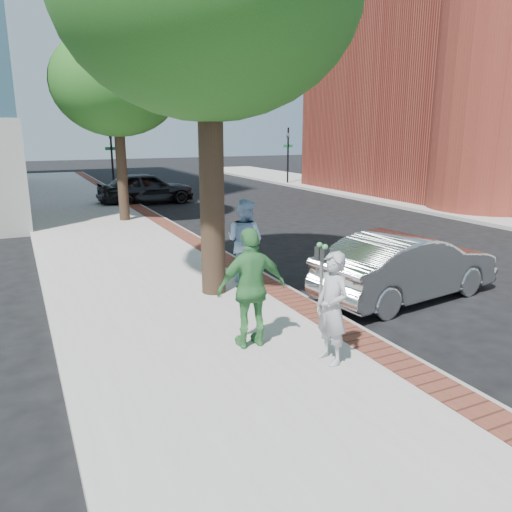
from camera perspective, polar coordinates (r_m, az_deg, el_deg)
ground at (r=9.68m, az=2.64°, el=-7.61°), size 120.00×120.00×0.00m
sidewalk at (r=16.52m, az=-15.38°, el=1.35°), size 5.00×60.00×0.15m
brick_strip at (r=17.02m, az=-8.11°, el=2.35°), size 0.60×60.00×0.01m
curb at (r=17.14m, az=-6.99°, el=2.20°), size 0.10×60.00×0.15m
sidewalk_far at (r=24.87m, az=23.88°, el=4.80°), size 5.00×60.00×0.15m
church at (r=33.09m, az=25.88°, el=19.15°), size 19.00×16.00×20.40m
signal_near at (r=30.38m, az=-16.16°, el=11.06°), size 0.70×0.15×3.80m
signal_far at (r=34.32m, az=3.67°, el=11.86°), size 0.70×0.15×3.80m
tree_far at (r=20.34m, az=-15.69°, el=18.46°), size 4.80×4.80×7.14m
parking_meter at (r=9.13m, az=7.51°, el=-1.10°), size 0.12×0.32×1.47m
person_gray at (r=7.57m, az=8.69°, el=-5.91°), size 0.46×0.66×1.72m
person_officer at (r=11.49m, az=-1.29°, el=1.72°), size 1.12×1.18×1.93m
person_green at (r=8.00m, az=-0.49°, el=-3.70°), size 1.18×0.54×1.96m
sedan_silver at (r=11.32m, az=16.87°, el=-1.09°), size 4.61×2.13×1.46m
bg_car at (r=25.79m, az=-12.46°, el=7.59°), size 4.84×2.24×1.60m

